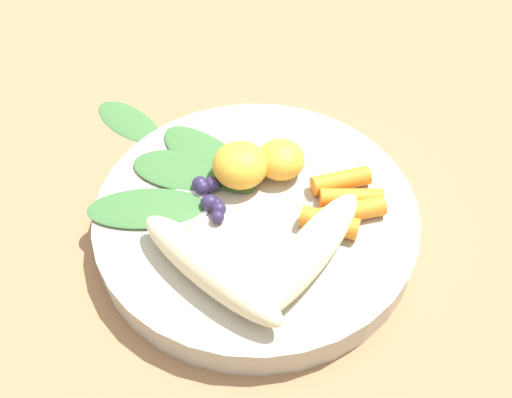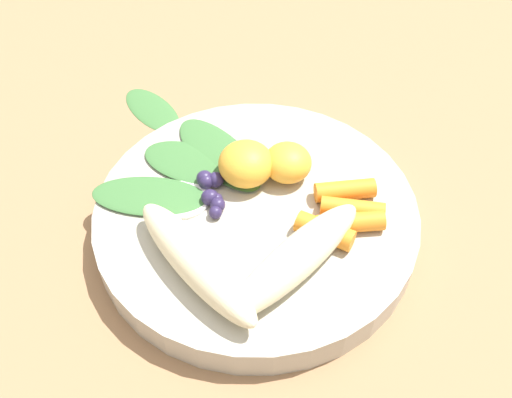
# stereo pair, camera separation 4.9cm
# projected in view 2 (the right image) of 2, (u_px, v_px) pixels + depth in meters

# --- Properties ---
(ground_plane) EXTENTS (2.40, 2.40, 0.00)m
(ground_plane) POSITION_uv_depth(u_px,v_px,m) (256.00, 228.00, 0.52)
(ground_plane) COLOR #99704C
(bowl) EXTENTS (0.28, 0.28, 0.03)m
(bowl) POSITION_uv_depth(u_px,v_px,m) (256.00, 218.00, 0.51)
(bowl) COLOR #B2AD9E
(bowl) RESTS_ON ground_plane
(banana_peeled_left) EXTENTS (0.13, 0.11, 0.03)m
(banana_peeled_left) POSITION_uv_depth(u_px,v_px,m) (296.00, 258.00, 0.44)
(banana_peeled_left) COLOR beige
(banana_peeled_left) RESTS_ON bowl
(banana_peeled_right) EXTENTS (0.13, 0.13, 0.03)m
(banana_peeled_right) POSITION_uv_depth(u_px,v_px,m) (196.00, 261.00, 0.44)
(banana_peeled_right) COLOR beige
(banana_peeled_right) RESTS_ON bowl
(orange_segment_near) EXTENTS (0.05, 0.05, 0.04)m
(orange_segment_near) POSITION_uv_depth(u_px,v_px,m) (246.00, 164.00, 0.50)
(orange_segment_near) COLOR #F4A833
(orange_segment_near) RESTS_ON bowl
(orange_segment_far) EXTENTS (0.04, 0.04, 0.03)m
(orange_segment_far) POSITION_uv_depth(u_px,v_px,m) (288.00, 163.00, 0.51)
(orange_segment_far) COLOR #F4A833
(orange_segment_far) RESTS_ON bowl
(carrot_front) EXTENTS (0.03, 0.05, 0.02)m
(carrot_front) POSITION_uv_depth(u_px,v_px,m) (325.00, 231.00, 0.46)
(carrot_front) COLOR orange
(carrot_front) RESTS_ON bowl
(carrot_mid_left) EXTENTS (0.03, 0.06, 0.02)m
(carrot_mid_left) POSITION_uv_depth(u_px,v_px,m) (350.00, 223.00, 0.47)
(carrot_mid_left) COLOR orange
(carrot_mid_left) RESTS_ON bowl
(carrot_mid_right) EXTENTS (0.02, 0.05, 0.02)m
(carrot_mid_right) POSITION_uv_depth(u_px,v_px,m) (352.00, 206.00, 0.48)
(carrot_mid_right) COLOR orange
(carrot_mid_right) RESTS_ON bowl
(carrot_rear) EXTENTS (0.03, 0.06, 0.02)m
(carrot_rear) POSITION_uv_depth(u_px,v_px,m) (345.00, 190.00, 0.50)
(carrot_rear) COLOR orange
(carrot_rear) RESTS_ON bowl
(blueberry_pile) EXTENTS (0.05, 0.03, 0.01)m
(blueberry_pile) POSITION_uv_depth(u_px,v_px,m) (211.00, 191.00, 0.50)
(blueberry_pile) COLOR #2D234C
(blueberry_pile) RESTS_ON bowl
(coconut_shred_patch) EXTENTS (0.04, 0.04, 0.00)m
(coconut_shred_patch) POSITION_uv_depth(u_px,v_px,m) (185.00, 197.00, 0.50)
(coconut_shred_patch) COLOR white
(coconut_shred_patch) RESTS_ON bowl
(kale_leaf_left) EXTENTS (0.12, 0.12, 0.01)m
(kale_leaf_left) POSITION_uv_depth(u_px,v_px,m) (219.00, 153.00, 0.54)
(kale_leaf_left) COLOR #3D7038
(kale_leaf_left) RESTS_ON bowl
(kale_leaf_right) EXTENTS (0.08, 0.10, 0.01)m
(kale_leaf_right) POSITION_uv_depth(u_px,v_px,m) (190.00, 163.00, 0.53)
(kale_leaf_right) COLOR #3D7038
(kale_leaf_right) RESTS_ON bowl
(kale_leaf_rear) EXTENTS (0.05, 0.10, 0.01)m
(kale_leaf_rear) POSITION_uv_depth(u_px,v_px,m) (150.00, 195.00, 0.50)
(kale_leaf_rear) COLOR #3D7038
(kale_leaf_rear) RESTS_ON bowl
(kale_leaf_stray) EXTENTS (0.09, 0.09, 0.01)m
(kale_leaf_stray) POSITION_uv_depth(u_px,v_px,m) (152.00, 108.00, 0.63)
(kale_leaf_stray) COLOR #3D7038
(kale_leaf_stray) RESTS_ON ground_plane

